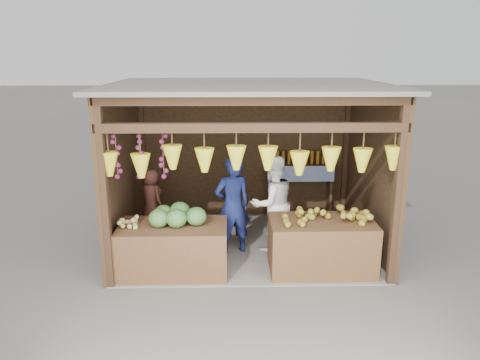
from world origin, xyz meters
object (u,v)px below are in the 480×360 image
vendor_seated (151,198)px  counter_right (321,246)px  counter_left (173,249)px  man_standing (233,206)px  woman_standing (272,204)px

vendor_seated → counter_right: bearing=-159.4°
counter_left → counter_right: size_ratio=1.03×
man_standing → woman_standing: bearing=175.1°
counter_left → vendor_seated: size_ratio=1.55×
man_standing → vendor_seated: bearing=-37.1°
counter_right → man_standing: (-1.29, 0.66, 0.40)m
woman_standing → vendor_seated: bearing=-35.0°
woman_standing → vendor_seated: 2.01m
woman_standing → counter_right: bearing=104.1°
counter_right → woman_standing: size_ratio=0.96×
woman_standing → vendor_seated: (-1.98, 0.35, -0.00)m
counter_left → counter_right: bearing=0.3°
vendor_seated → woman_standing: bearing=-145.8°
man_standing → vendor_seated: man_standing is taller
counter_right → woman_standing: 1.11m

